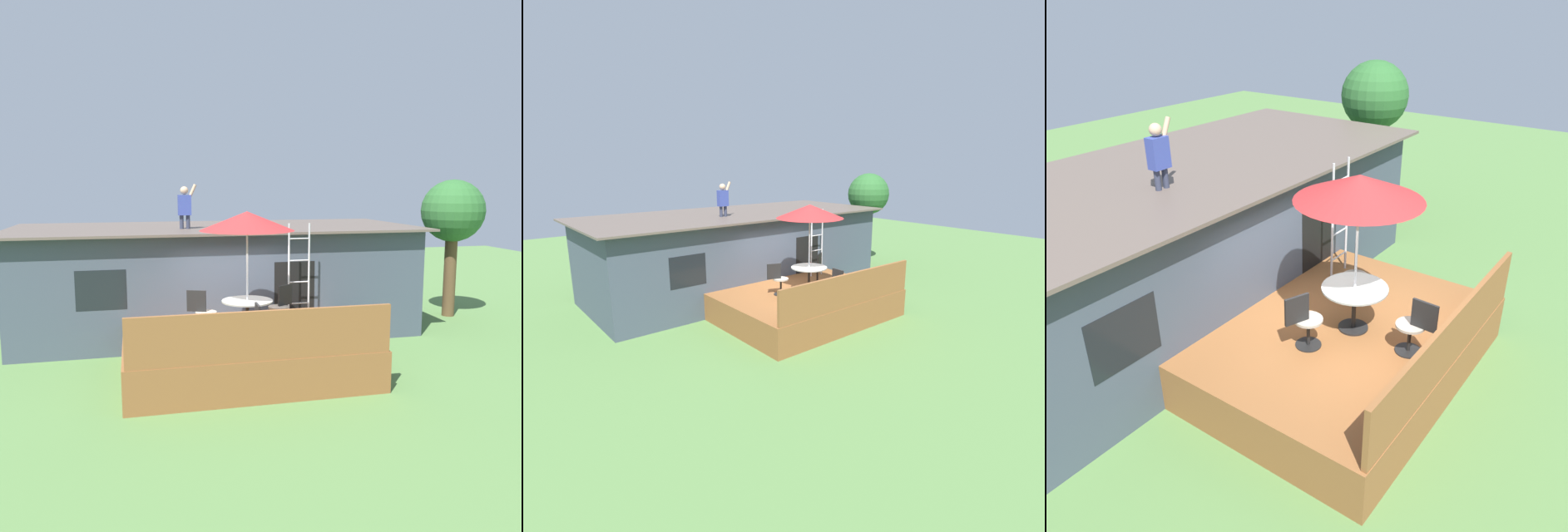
{
  "view_description": "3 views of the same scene",
  "coord_description": "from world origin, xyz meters",
  "views": [
    {
      "loc": [
        -2.19,
        -10.78,
        3.85
      ],
      "look_at": [
        0.59,
        0.93,
        2.07
      ],
      "focal_mm": 37.0,
      "sensor_mm": 36.0,
      "label": 1
    },
    {
      "loc": [
        -7.97,
        -8.82,
        4.48
      ],
      "look_at": [
        -0.29,
        0.57,
        1.49
      ],
      "focal_mm": 28.46,
      "sensor_mm": 36.0,
      "label": 2
    },
    {
      "loc": [
        -6.29,
        -3.81,
        5.63
      ],
      "look_at": [
        -0.13,
        0.62,
        1.76
      ],
      "focal_mm": 36.61,
      "sensor_mm": 36.0,
      "label": 3
    }
  ],
  "objects": [
    {
      "name": "person_figure",
      "position": [
        -0.87,
        2.94,
        3.38
      ],
      "size": [
        0.47,
        0.2,
        1.11
      ],
      "color": "#33384C",
      "rests_on": "house"
    },
    {
      "name": "deck",
      "position": [
        0.0,
        0.0,
        0.4
      ],
      "size": [
        4.86,
        3.66,
        0.8
      ],
      "primitive_type": "cube",
      "color": "brown",
      "rests_on": "ground"
    },
    {
      "name": "deck_railing",
      "position": [
        0.0,
        -1.78,
        1.25
      ],
      "size": [
        4.76,
        0.08,
        0.9
      ],
      "primitive_type": "cube",
      "color": "brown",
      "rests_on": "deck"
    },
    {
      "name": "house",
      "position": [
        0.0,
        3.6,
        1.39
      ],
      "size": [
        10.5,
        4.5,
        2.77
      ],
      "color": "#424C5B",
      "rests_on": "ground"
    },
    {
      "name": "backyard_tree",
      "position": [
        6.93,
        3.46,
        3.02
      ],
      "size": [
        1.8,
        1.8,
        4.02
      ],
      "color": "brown",
      "rests_on": "ground"
    },
    {
      "name": "patio_chair_near",
      "position": [
        -0.0,
        -1.22,
        1.26
      ],
      "size": [
        0.44,
        0.62,
        0.92
      ],
      "rotation": [
        0.0,
        0.0,
        1.52
      ],
      "color": "black",
      "rests_on": "deck"
    },
    {
      "name": "step_ladder",
      "position": [
        1.52,
        1.07,
        1.9
      ],
      "size": [
        0.52,
        0.04,
        2.2
      ],
      "color": "silver",
      "rests_on": "deck"
    },
    {
      "name": "ground_plane",
      "position": [
        0.0,
        0.0,
        0.0
      ],
      "size": [
        40.0,
        40.0,
        0.0
      ],
      "primitive_type": "plane",
      "color": "#567F42"
    },
    {
      "name": "patio_umbrella",
      "position": [
        0.05,
        -0.16,
        3.15
      ],
      "size": [
        1.9,
        1.9,
        2.54
      ],
      "color": "silver",
      "rests_on": "deck"
    },
    {
      "name": "patio_chair_left",
      "position": [
        -0.81,
        0.18,
        1.26
      ],
      "size": [
        0.6,
        0.44,
        0.92
      ],
      "rotation": [
        0.0,
        0.0,
        -0.37
      ],
      "color": "black",
      "rests_on": "deck"
    },
    {
      "name": "patio_chair_right",
      "position": [
        0.89,
        0.34,
        1.26
      ],
      "size": [
        0.58,
        0.44,
        0.92
      ],
      "rotation": [
        0.0,
        0.0,
        -2.61
      ],
      "color": "black",
      "rests_on": "deck"
    },
    {
      "name": "patio_table",
      "position": [
        0.05,
        -0.16,
        1.39
      ],
      "size": [
        1.04,
        1.04,
        0.74
      ],
      "color": "black",
      "rests_on": "deck"
    }
  ]
}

